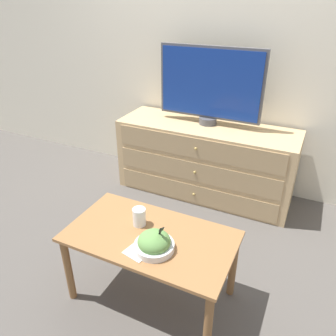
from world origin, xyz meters
TOP-DOWN VIEW (x-y plane):
  - ground_plane at (0.00, 0.00)m, footprint 12.00×12.00m
  - wall_back at (0.00, 0.03)m, footprint 12.00×0.05m
  - dresser at (0.11, -0.28)m, footprint 1.55×0.52m
  - tv at (0.10, -0.23)m, footprint 0.88×0.15m
  - coffee_table at (0.24, -1.56)m, footprint 0.94×0.52m
  - takeout_bowl at (0.31, -1.65)m, footprint 0.21×0.21m
  - drink_cup at (0.14, -1.50)m, footprint 0.08×0.08m
  - napkin at (0.25, -1.70)m, footprint 0.15×0.15m

SIDE VIEW (x-z plane):
  - ground_plane at x=0.00m, z-range 0.00..0.00m
  - dresser at x=0.11m, z-range 0.00..0.66m
  - coffee_table at x=0.24m, z-range 0.16..0.64m
  - napkin at x=0.25m, z-range 0.47..0.48m
  - takeout_bowl at x=0.31m, z-range 0.43..0.60m
  - drink_cup at x=0.14m, z-range 0.47..0.57m
  - tv at x=0.10m, z-range 0.67..1.31m
  - wall_back at x=0.00m, z-range 0.00..2.60m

